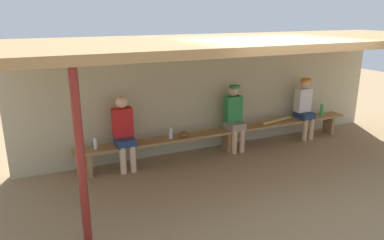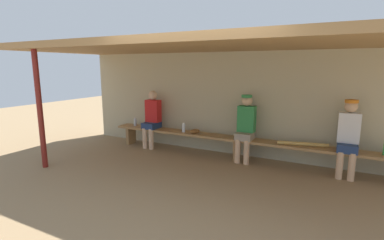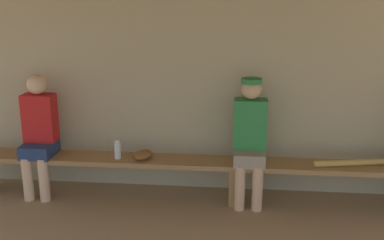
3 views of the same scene
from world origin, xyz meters
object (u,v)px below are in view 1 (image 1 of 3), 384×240
at_px(bench, 227,133).
at_px(water_bottle_clear, 171,134).
at_px(baseball_glove_worn, 183,134).
at_px(baseball_bat, 277,120).
at_px(player_middle, 304,106).
at_px(water_bottle_blue, 95,144).
at_px(player_rightmost, 124,130).
at_px(player_shirtless_tan, 234,115).
at_px(support_post, 81,164).
at_px(water_bottle_orange, 322,109).

height_order(bench, water_bottle_clear, water_bottle_clear).
height_order(baseball_glove_worn, baseball_bat, baseball_glove_worn).
relative_size(player_middle, water_bottle_blue, 6.54).
xyz_separation_m(water_bottle_clear, baseball_glove_worn, (0.27, 0.02, -0.05)).
distance_m(bench, player_rightmost, 2.13).
xyz_separation_m(player_rightmost, baseball_glove_worn, (1.14, -0.02, -0.22)).
bearing_deg(player_shirtless_tan, player_middle, 0.00).
relative_size(bench, player_middle, 4.46).
distance_m(water_bottle_blue, baseball_bat, 3.86).
distance_m(player_shirtless_tan, baseball_bat, 1.12).
bearing_deg(water_bottle_blue, baseball_bat, -0.14).
bearing_deg(baseball_bat, baseball_glove_worn, 168.80).
bearing_deg(support_post, player_rightmost, 64.18).
bearing_deg(baseball_glove_worn, player_middle, -63.50).
distance_m(bench, baseball_glove_worn, 0.97).
distance_m(water_bottle_blue, water_bottle_orange, 5.14).
bearing_deg(player_middle, support_post, -157.54).
xyz_separation_m(player_rightmost, water_bottle_blue, (-0.51, 0.01, -0.17)).
bearing_deg(baseball_glove_worn, support_post, 160.10).
height_order(water_bottle_orange, baseball_glove_worn, water_bottle_orange).
distance_m(player_shirtless_tan, water_bottle_orange, 2.37).
bearing_deg(baseball_bat, water_bottle_orange, -10.14).
bearing_deg(baseball_bat, player_middle, -11.36).
distance_m(bench, player_middle, 2.00).
relative_size(baseball_glove_worn, baseball_bat, 0.27).
relative_size(bench, baseball_glove_worn, 25.00).
distance_m(player_rightmost, water_bottle_orange, 4.63).
bearing_deg(player_shirtless_tan, baseball_glove_worn, -178.94).
xyz_separation_m(support_post, baseball_bat, (4.37, 2.10, -0.61)).
xyz_separation_m(support_post, water_bottle_orange, (5.64, 2.13, -0.51)).
xyz_separation_m(player_middle, player_rightmost, (-4.07, -0.00, -0.02)).
height_order(player_rightmost, water_bottle_orange, player_rightmost).
bearing_deg(player_middle, player_rightmost, -179.99).
distance_m(player_middle, player_rightmost, 4.07).
distance_m(support_post, baseball_bat, 4.88).
bearing_deg(bench, player_middle, 0.10).
height_order(player_rightmost, water_bottle_clear, player_rightmost).
bearing_deg(water_bottle_clear, baseball_bat, 0.78).
distance_m(support_post, player_rightmost, 2.37).
bearing_deg(player_middle, player_shirtless_tan, 180.00).
relative_size(support_post, player_rightmost, 1.65).
bearing_deg(support_post, water_bottle_clear, 47.59).
distance_m(player_middle, water_bottle_blue, 4.58).
bearing_deg(water_bottle_orange, baseball_glove_worn, -179.16).
relative_size(support_post, water_bottle_orange, 7.85).
relative_size(player_middle, player_shirtless_tan, 1.00).
bearing_deg(baseball_glove_worn, bench, -62.88).
bearing_deg(baseball_glove_worn, water_bottle_clear, 119.57).
bearing_deg(support_post, baseball_glove_worn, 44.01).
xyz_separation_m(player_shirtless_tan, water_bottle_blue, (-2.77, 0.01, -0.19)).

